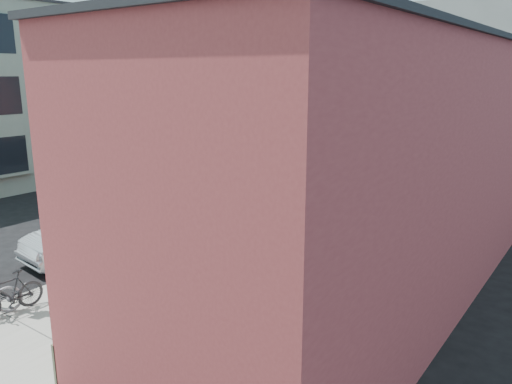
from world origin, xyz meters
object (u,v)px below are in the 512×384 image
Objects in this scene: car_1 at (95,232)px; parked_bike_a at (9,294)px; patron_green at (125,281)px; utility_pole_near at (232,81)px; parking_meter_far at (293,180)px; cyclist at (202,228)px; car_4 at (346,158)px; tree_leafy_mid at (382,75)px; car_2 at (218,190)px; patio_chair_a at (177,296)px; bus at (355,128)px; tree_leafy_far at (426,55)px; patron_grey at (77,302)px; patio_chair_b at (178,296)px; tree_bare at (301,144)px; parking_meter_near at (121,235)px; car_3 at (300,171)px.

parked_bike_a is at bearing -56.78° from car_1.
utility_pole_near is at bearing -140.74° from patron_green.
cyclist is (1.56, -7.88, 0.00)m from parking_meter_far.
cyclist reaches higher than car_4.
car_2 is at bearing -101.60° from tree_leafy_mid.
cyclist is (-2.23, 3.33, 0.39)m from patio_chair_a.
parked_bike_a is at bearing -76.14° from car_2.
cyclist reaches higher than car_2.
bus reaches higher than parked_bike_a.
patio_chair_a is (3.65, -6.68, -4.82)m from utility_pole_near.
patron_grey is at bearing -85.39° from tree_leafy_far.
utility_pole_near is at bearing -34.28° from car_2.
tree_leafy_mid reaches higher than parked_bike_a.
patio_chair_b is 0.09× the size of bus.
utility_pole_near reaches higher than car_4.
tree_bare is 0.58× the size of tree_leafy_far.
parking_meter_far is 0.14× the size of tree_leafy_far.
patio_chair_b is (3.26, -10.90, -2.08)m from tree_bare.
bus is at bearing -65.68° from cyclist.
utility_pole_near is 9.06m from patron_green.
car_1 is at bearing 139.60° from patio_chair_a.
utility_pole_near reaches higher than parking_meter_near.
utility_pole_near is 23.26m from bus.
car_3 is at bearing 116.26° from parking_meter_far.
patron_green is 0.32× the size of car_3.
parking_meter_near is at bearing -93.32° from tree_bare.
car_3 is (0.36, 6.11, -0.11)m from car_2.
car_2 is 21.18m from bus.
car_1 is (-2.00, -25.18, -6.11)m from tree_leafy_far.
utility_pole_near reaches higher than parking_meter_far.
parking_meter_far is 13.60m from parked_bike_a.
tree_bare is 0.94× the size of car_3.
parking_meter_near is 0.23× the size of car_3.
patio_chair_b is (3.26, -26.75, -6.26)m from tree_leafy_far.
car_2 is at bearing -80.19° from bus.
tree_bare is at bearing -72.18° from car_4.
tree_leafy_mid is 0.71× the size of bus.
tree_leafy_mid is at bearing 89.16° from car_1.
car_3 reaches higher than parking_meter_near.
parking_meter_near is 0.21× the size of car_2.
tree_bare is at bearing 86.55° from patio_chair_b.
cyclist reaches higher than patio_chair_b.
car_1 is at bearing -85.35° from car_4.
patio_chair_a is 20.17m from car_4.
tree_leafy_far is at bearing 76.85° from patio_chair_b.
bus is at bearing 170.72° from patron_grey.
patio_chair_b is at bearing -72.44° from car_3.
bus is at bearing 100.34° from car_2.
patron_green reaches higher than cyclist.
patron_grey is 32.04m from bus.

